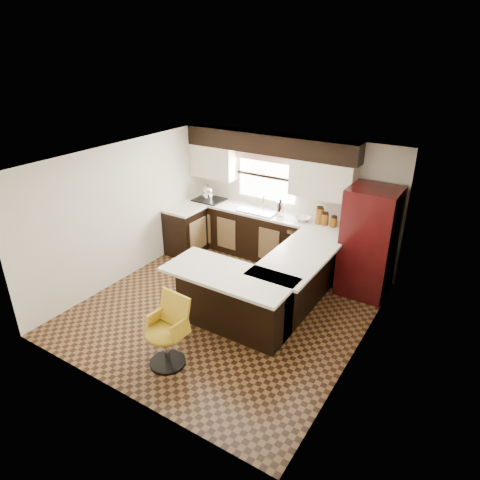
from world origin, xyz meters
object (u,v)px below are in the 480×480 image
Objects in this scene: peninsula_return at (233,301)px; refrigerator at (369,242)px; peninsula_long at (295,282)px; bar_chair at (165,333)px.

refrigerator reaches higher than peninsula_return.
peninsula_long is 1.18× the size of peninsula_return.
refrigerator is (1.31, 2.03, 0.47)m from peninsula_return.
peninsula_long is 2.28m from bar_chair.
bar_chair is (-1.61, -3.18, -0.43)m from refrigerator.
refrigerator is at bearing 67.43° from bar_chair.
peninsula_return is at bearing 79.85° from bar_chair.
bar_chair is at bearing -104.41° from peninsula_return.
bar_chair is at bearing -111.12° from peninsula_long.
peninsula_return is 1.19m from bar_chair.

